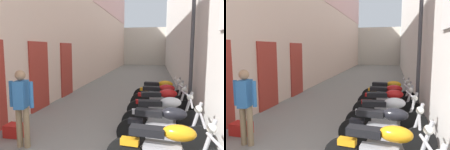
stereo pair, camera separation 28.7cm
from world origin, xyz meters
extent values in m
plane|color=slate|center=(0.00, 10.48, 0.00)|extent=(40.95, 40.95, 0.00)
cube|color=beige|center=(-2.61, 12.48, 4.23)|extent=(0.40, 24.95, 8.46)
cube|color=#9E2D23|center=(-2.39, 5.60, 1.10)|extent=(0.06, 1.10, 2.20)
cube|color=#9E2D23|center=(-2.39, 7.80, 1.10)|extent=(0.06, 1.10, 2.20)
cube|color=silver|center=(2.61, 12.48, 3.57)|extent=(0.40, 24.95, 7.15)
cube|color=beige|center=(0.00, 25.95, 2.18)|extent=(7.82, 2.00, 4.37)
cylinder|color=#9E9EA3|center=(1.94, 1.59, 1.00)|extent=(0.12, 0.58, 0.04)
ellipsoid|color=orange|center=(1.64, 2.38, 0.78)|extent=(0.50, 0.31, 0.24)
cube|color=black|center=(1.18, 2.42, 0.76)|extent=(0.54, 0.27, 0.12)
cylinder|color=#9E9EA3|center=(2.01, 2.34, 0.65)|extent=(0.25, 0.08, 0.77)
cylinder|color=#9E9EA3|center=(1.94, 2.35, 1.00)|extent=(0.09, 0.58, 0.04)
sphere|color=silver|center=(2.06, 2.34, 0.90)|extent=(0.14, 0.14, 0.14)
cube|color=orange|center=(0.92, 2.45, 0.56)|extent=(0.29, 0.17, 0.10)
cylinder|color=black|center=(2.08, 3.28, 0.30)|extent=(0.61, 0.14, 0.60)
cylinder|color=black|center=(0.84, 3.41, 0.30)|extent=(0.61, 0.14, 0.60)
cube|color=#9E9EA3|center=(1.41, 3.35, 0.42)|extent=(0.58, 0.26, 0.28)
ellipsoid|color=black|center=(1.64, 3.32, 0.78)|extent=(0.51, 0.31, 0.24)
cube|color=black|center=(1.18, 3.37, 0.76)|extent=(0.54, 0.27, 0.12)
cylinder|color=#9E9EA3|center=(2.01, 3.28, 0.65)|extent=(0.25, 0.09, 0.77)
cylinder|color=#9E9EA3|center=(1.94, 3.29, 1.00)|extent=(0.10, 0.58, 0.04)
sphere|color=silver|center=(2.06, 3.28, 0.90)|extent=(0.14, 0.14, 0.14)
cube|color=black|center=(0.92, 3.40, 0.56)|extent=(0.29, 0.17, 0.10)
cylinder|color=black|center=(2.08, 4.24, 0.30)|extent=(0.61, 0.16, 0.60)
cylinder|color=black|center=(0.84, 4.06, 0.30)|extent=(0.61, 0.16, 0.60)
cube|color=#9E9EA3|center=(1.41, 4.15, 0.42)|extent=(0.58, 0.28, 0.28)
ellipsoid|color=#B7B7BC|center=(1.64, 4.18, 0.78)|extent=(0.51, 0.33, 0.24)
cube|color=black|center=(1.18, 4.11, 0.76)|extent=(0.55, 0.29, 0.12)
cylinder|color=#9E9EA3|center=(2.01, 4.23, 0.65)|extent=(0.25, 0.09, 0.77)
cylinder|color=#9E9EA3|center=(1.94, 4.22, 1.00)|extent=(0.12, 0.58, 0.04)
sphere|color=silver|center=(2.06, 4.24, 0.90)|extent=(0.14, 0.14, 0.14)
cube|color=#B7B7BC|center=(0.92, 4.08, 0.56)|extent=(0.30, 0.18, 0.10)
cylinder|color=black|center=(2.08, 5.20, 0.30)|extent=(0.60, 0.18, 0.60)
cylinder|color=black|center=(0.85, 5.00, 0.30)|extent=(0.60, 0.18, 0.60)
cube|color=#9E9EA3|center=(1.41, 5.09, 0.42)|extent=(0.59, 0.29, 0.28)
ellipsoid|color=#AD1414|center=(1.64, 5.13, 0.78)|extent=(0.52, 0.34, 0.24)
cube|color=black|center=(1.19, 5.05, 0.76)|extent=(0.55, 0.30, 0.12)
cylinder|color=#9E9EA3|center=(2.01, 5.19, 0.65)|extent=(0.25, 0.10, 0.77)
cylinder|color=#9E9EA3|center=(1.94, 5.18, 1.00)|extent=(0.13, 0.58, 0.04)
sphere|color=silver|center=(2.06, 5.20, 0.90)|extent=(0.14, 0.14, 0.14)
cube|color=#AD1414|center=(0.92, 5.01, 0.56)|extent=(0.30, 0.18, 0.10)
cylinder|color=black|center=(2.09, 5.90, 0.30)|extent=(0.60, 0.09, 0.60)
cylinder|color=black|center=(0.84, 5.91, 0.30)|extent=(0.60, 0.09, 0.60)
cube|color=#9E9EA3|center=(1.41, 5.91, 0.42)|extent=(0.56, 0.21, 0.28)
ellipsoid|color=#AD1414|center=(1.64, 5.90, 0.78)|extent=(0.48, 0.27, 0.24)
cube|color=black|center=(1.18, 5.91, 0.76)|extent=(0.52, 0.23, 0.12)
cylinder|color=#9E9EA3|center=(2.02, 5.90, 0.65)|extent=(0.25, 0.06, 0.77)
cylinder|color=#9E9EA3|center=(1.95, 5.90, 1.00)|extent=(0.04, 0.58, 0.04)
sphere|color=silver|center=(2.07, 5.90, 0.90)|extent=(0.14, 0.14, 0.14)
cube|color=#AD1414|center=(0.92, 5.91, 0.56)|extent=(0.28, 0.14, 0.10)
cylinder|color=black|center=(2.08, 6.67, 0.30)|extent=(0.61, 0.15, 0.60)
cylinder|color=black|center=(0.84, 6.81, 0.30)|extent=(0.61, 0.15, 0.60)
cube|color=#9E9EA3|center=(1.41, 6.75, 0.42)|extent=(0.58, 0.26, 0.28)
ellipsoid|color=orange|center=(1.64, 6.72, 0.78)|extent=(0.51, 0.31, 0.24)
cube|color=black|center=(1.18, 6.77, 0.76)|extent=(0.54, 0.28, 0.12)
cylinder|color=#9E9EA3|center=(2.01, 6.68, 0.65)|extent=(0.25, 0.09, 0.77)
cylinder|color=#9E9EA3|center=(1.94, 6.69, 1.00)|extent=(0.10, 0.58, 0.04)
sphere|color=silver|center=(2.06, 6.68, 0.90)|extent=(0.14, 0.14, 0.14)
cube|color=orange|center=(0.92, 6.80, 0.56)|extent=(0.29, 0.17, 0.10)
cylinder|color=#8C7251|center=(-1.38, 3.01, 0.41)|extent=(0.12, 0.12, 0.82)
cylinder|color=#8C7251|center=(-1.22, 3.01, 0.41)|extent=(0.12, 0.12, 0.82)
cube|color=#2D66A5|center=(-1.30, 3.01, 1.09)|extent=(0.27, 0.37, 0.54)
sphere|color=#997051|center=(-1.30, 3.01, 1.47)|extent=(0.20, 0.20, 0.20)
cylinder|color=#2D66A5|center=(-1.52, 3.01, 1.09)|extent=(0.08, 0.08, 0.52)
cylinder|color=#2D66A5|center=(-1.08, 3.01, 1.09)|extent=(0.08, 0.08, 0.52)
cube|color=red|center=(-1.80, 3.45, 0.14)|extent=(0.44, 0.32, 0.28)
cylinder|color=#47474C|center=(2.26, 5.57, 2.54)|extent=(0.10, 0.10, 5.07)
camera|label=1|loc=(1.28, -0.73, 2.00)|focal=34.64mm
camera|label=2|loc=(1.56, -0.67, 2.00)|focal=34.64mm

